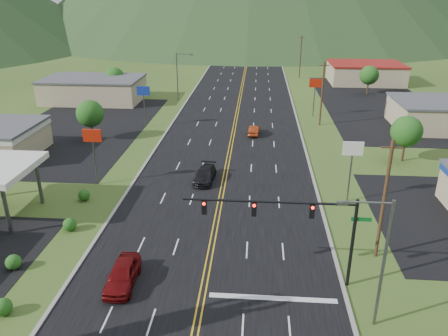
# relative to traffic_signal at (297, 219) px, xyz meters

# --- Properties ---
(traffic_signal) EXTENTS (13.10, 0.43, 7.00)m
(traffic_signal) POSITION_rel_traffic_signal_xyz_m (0.00, 0.00, 0.00)
(traffic_signal) COLOR black
(traffic_signal) RESTS_ON ground
(streetlight_east) EXTENTS (3.28, 0.25, 9.00)m
(streetlight_east) POSITION_rel_traffic_signal_xyz_m (4.70, -4.00, -0.15)
(streetlight_east) COLOR #59595E
(streetlight_east) RESTS_ON ground
(streetlight_west) EXTENTS (3.28, 0.25, 9.00)m
(streetlight_west) POSITION_rel_traffic_signal_xyz_m (-18.16, 56.00, -0.15)
(streetlight_west) COLOR #59595E
(streetlight_west) RESTS_ON ground
(building_west_far) EXTENTS (18.40, 11.40, 4.50)m
(building_west_far) POSITION_rel_traffic_signal_xyz_m (-34.48, 54.00, -3.07)
(building_west_far) COLOR #CBB48D
(building_west_far) RESTS_ON ground
(building_east_mid) EXTENTS (14.40, 11.40, 4.30)m
(building_east_mid) POSITION_rel_traffic_signal_xyz_m (25.52, 41.00, -3.17)
(building_east_mid) COLOR #CBB48D
(building_east_mid) RESTS_ON ground
(building_east_far) EXTENTS (16.40, 12.40, 4.50)m
(building_east_far) POSITION_rel_traffic_signal_xyz_m (21.52, 76.00, -3.07)
(building_east_far) COLOR #CBB48D
(building_east_far) RESTS_ON ground
(pole_sign_west_a) EXTENTS (2.00, 0.18, 6.40)m
(pole_sign_west_a) POSITION_rel_traffic_signal_xyz_m (-20.48, 16.00, -0.28)
(pole_sign_west_a) COLOR #59595E
(pole_sign_west_a) RESTS_ON ground
(pole_sign_west_b) EXTENTS (2.00, 0.18, 6.40)m
(pole_sign_west_b) POSITION_rel_traffic_signal_xyz_m (-20.48, 38.00, -0.28)
(pole_sign_west_b) COLOR #59595E
(pole_sign_west_b) RESTS_ON ground
(pole_sign_east_a) EXTENTS (2.00, 0.18, 6.40)m
(pole_sign_east_a) POSITION_rel_traffic_signal_xyz_m (6.52, 14.00, -0.28)
(pole_sign_east_a) COLOR #59595E
(pole_sign_east_a) RESTS_ON ground
(pole_sign_east_b) EXTENTS (2.00, 0.18, 6.40)m
(pole_sign_east_b) POSITION_rel_traffic_signal_xyz_m (6.52, 46.00, -0.28)
(pole_sign_east_b) COLOR #59595E
(pole_sign_east_b) RESTS_ON ground
(tree_west_a) EXTENTS (3.84, 3.84, 5.82)m
(tree_west_a) POSITION_rel_traffic_signal_xyz_m (-26.48, 31.00, -1.44)
(tree_west_a) COLOR #382314
(tree_west_a) RESTS_ON ground
(tree_west_b) EXTENTS (3.84, 3.84, 5.82)m
(tree_west_b) POSITION_rel_traffic_signal_xyz_m (-31.48, 58.00, -1.44)
(tree_west_b) COLOR #382314
(tree_west_b) RESTS_ON ground
(tree_east_a) EXTENTS (3.84, 3.84, 5.82)m
(tree_east_a) POSITION_rel_traffic_signal_xyz_m (15.52, 26.00, -1.44)
(tree_east_a) COLOR #382314
(tree_east_a) RESTS_ON ground
(tree_east_b) EXTENTS (3.84, 3.84, 5.82)m
(tree_east_b) POSITION_rel_traffic_signal_xyz_m (19.52, 64.00, -1.44)
(tree_east_b) COLOR #382314
(tree_east_b) RESTS_ON ground
(utility_pole_a) EXTENTS (1.60, 0.28, 10.00)m
(utility_pole_a) POSITION_rel_traffic_signal_xyz_m (7.02, 4.00, -0.20)
(utility_pole_a) COLOR #382314
(utility_pole_a) RESTS_ON ground
(utility_pole_b) EXTENTS (1.60, 0.28, 10.00)m
(utility_pole_b) POSITION_rel_traffic_signal_xyz_m (7.02, 41.00, -0.20)
(utility_pole_b) COLOR #382314
(utility_pole_b) RESTS_ON ground
(utility_pole_c) EXTENTS (1.60, 0.28, 10.00)m
(utility_pole_c) POSITION_rel_traffic_signal_xyz_m (7.02, 81.00, -0.20)
(utility_pole_c) COLOR #382314
(utility_pole_c) RESTS_ON ground
(utility_pole_d) EXTENTS (1.60, 0.28, 10.00)m
(utility_pole_d) POSITION_rel_traffic_signal_xyz_m (7.02, 121.00, -0.20)
(utility_pole_d) COLOR #382314
(utility_pole_d) RESTS_ON ground
(car_red_near) EXTENTS (2.16, 5.03, 1.69)m
(car_red_near) POSITION_rel_traffic_signal_xyz_m (-12.44, -1.25, -4.48)
(car_red_near) COLOR #660B0C
(car_red_near) RESTS_ON ground
(car_dark_mid) EXTENTS (2.40, 5.18, 1.47)m
(car_dark_mid) POSITION_rel_traffic_signal_xyz_m (-8.63, 17.78, -4.60)
(car_dark_mid) COLOR black
(car_dark_mid) RESTS_ON ground
(car_red_far) EXTENTS (1.80, 4.22, 1.35)m
(car_red_far) POSITION_rel_traffic_signal_xyz_m (-3.31, 35.21, -4.65)
(car_red_far) COLOR maroon
(car_red_far) RESTS_ON ground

